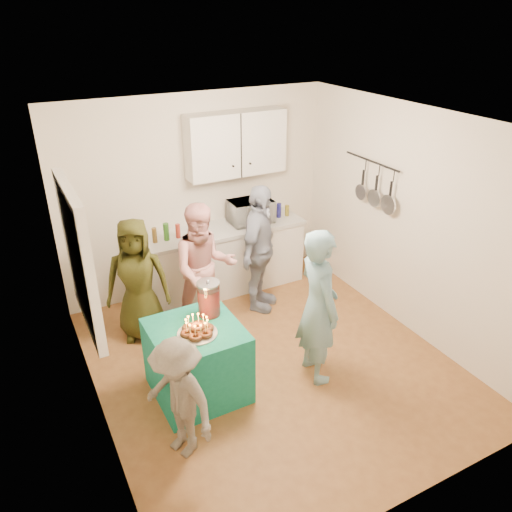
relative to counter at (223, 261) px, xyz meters
name	(u,v)px	position (x,y,z in m)	size (l,w,h in m)	color
floor	(271,362)	(-0.20, -1.70, -0.43)	(4.00, 4.00, 0.00)	brown
ceiling	(275,123)	(-0.20, -1.70, 2.17)	(4.00, 4.00, 0.00)	white
back_wall	(197,195)	(-0.20, 0.30, 0.87)	(3.60, 3.60, 0.00)	silver
left_wall	(85,302)	(-2.00, -1.70, 0.87)	(4.00, 4.00, 0.00)	silver
right_wall	(411,223)	(1.60, -1.70, 0.87)	(4.00, 4.00, 0.00)	silver
window_night	(77,260)	(-1.97, -1.40, 1.12)	(0.04, 1.00, 1.20)	black
counter	(223,261)	(0.00, 0.00, 0.00)	(2.20, 0.58, 0.86)	white
countertop	(222,230)	(0.00, 0.00, 0.46)	(2.24, 0.62, 0.05)	beige
upper_cabinet	(236,144)	(0.30, 0.15, 1.52)	(1.30, 0.30, 0.80)	white
pot_rack	(368,182)	(1.52, -1.00, 1.17)	(0.12, 1.00, 0.60)	black
microwave	(251,211)	(0.43, 0.00, 0.63)	(0.56, 0.38, 0.31)	white
party_table	(197,361)	(-1.07, -1.76, -0.05)	(0.85, 0.85, 0.76)	#127A5D
donut_cake	(197,326)	(-1.08, -1.85, 0.42)	(0.38, 0.38, 0.18)	#381C0C
punch_jar	(209,299)	(-0.85, -1.59, 0.50)	(0.22, 0.22, 0.34)	#B50E14
man_birthday	(318,306)	(0.12, -2.07, 0.40)	(0.61, 0.40, 1.66)	#7FABB9
woman_back_left	(138,280)	(-1.28, -0.53, 0.31)	(0.72, 0.47, 1.47)	#535518
woman_back_center	(204,269)	(-0.55, -0.73, 0.36)	(0.77, 0.60, 1.58)	#E1757D
woman_back_right	(259,250)	(0.22, -0.63, 0.39)	(0.96, 0.40, 1.64)	#111B3A
child_near_left	(179,399)	(-1.48, -2.39, 0.15)	(0.75, 0.43, 1.16)	#5E554B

